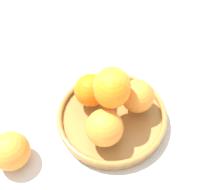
{
  "coord_description": "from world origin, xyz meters",
  "views": [
    {
      "loc": [
        0.34,
        -0.19,
        0.62
      ],
      "look_at": [
        0.0,
        0.0,
        0.1
      ],
      "focal_mm": 50.0,
      "sensor_mm": 36.0,
      "label": 1
    }
  ],
  "objects": [
    {
      "name": "stray_orange",
      "position": [
        -0.02,
        -0.23,
        0.04
      ],
      "size": [
        0.08,
        0.08,
        0.08
      ],
      "primitive_type": "sphere",
      "color": "orange",
      "rests_on": "ground_plane"
    },
    {
      "name": "ground_plane",
      "position": [
        0.0,
        0.0,
        0.0
      ],
      "size": [
        4.0,
        4.0,
        0.0
      ],
      "primitive_type": "plane",
      "color": "beige"
    },
    {
      "name": "fruit_bowl",
      "position": [
        0.0,
        0.0,
        0.02
      ],
      "size": [
        0.25,
        0.25,
        0.03
      ],
      "color": "#A57238",
      "rests_on": "ground_plane"
    },
    {
      "name": "orange_pile",
      "position": [
        0.0,
        -0.0,
        0.1
      ],
      "size": [
        0.18,
        0.18,
        0.14
      ],
      "color": "orange",
      "rests_on": "fruit_bowl"
    }
  ]
}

